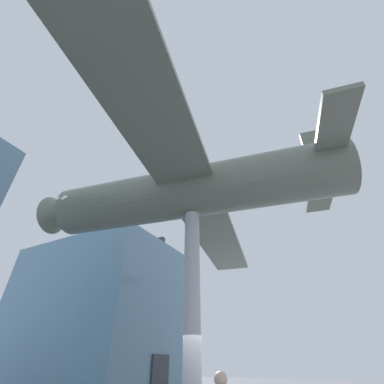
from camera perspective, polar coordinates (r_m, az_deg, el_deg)
name	(u,v)px	position (r m, az deg, el deg)	size (l,w,h in m)	color
glass_pavilion_right	(100,316)	(22.91, -19.73, -24.58)	(9.06, 11.55, 10.23)	#60849E
support_pylon_central	(192,306)	(8.83, 0.00, -24.06)	(0.54, 0.54, 6.61)	#B7B7BC
suspended_airplane	(187,193)	(10.55, -1.20, -0.16)	(20.79, 13.36, 2.96)	slate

